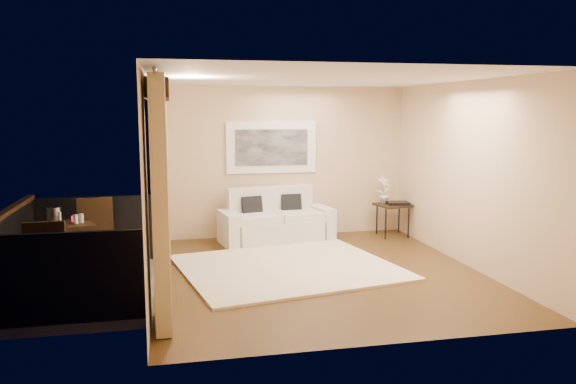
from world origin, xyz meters
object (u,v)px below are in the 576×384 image
object	(u,v)px
side_table	(393,207)
orchid	(384,189)
balcony_chair_near	(44,261)
balcony_chair_far	(96,229)
sofa	(275,222)
ice_bucket	(54,215)
bistro_table	(66,229)

from	to	relation	value
side_table	orchid	xyz separation A→B (m)	(-0.14, 0.10, 0.32)
side_table	orchid	size ratio (longest dim) A/B	1.27
orchid	balcony_chair_near	world-z (taller)	orchid
balcony_chair_far	orchid	bearing A→B (deg)	-172.67
sofa	balcony_chair_far	xyz separation A→B (m)	(-2.82, -1.42, 0.31)
orchid	ice_bucket	size ratio (longest dim) A/B	2.58
bistro_table	balcony_chair_near	xyz separation A→B (m)	(-0.02, -1.25, -0.10)
sofa	balcony_chair_far	size ratio (longest dim) A/B	1.88
balcony_chair_near	orchid	bearing A→B (deg)	27.01
side_table	ice_bucket	xyz separation A→B (m)	(-5.48, -1.50, 0.35)
bistro_table	balcony_chair_near	bearing A→B (deg)	-90.85
bistro_table	balcony_chair_near	world-z (taller)	balcony_chair_near
orchid	bistro_table	world-z (taller)	orchid
side_table	ice_bucket	bearing A→B (deg)	-164.74
side_table	bistro_table	xyz separation A→B (m)	(-5.32, -1.64, 0.17)
sofa	balcony_chair_near	world-z (taller)	balcony_chair_near
orchid	bistro_table	distance (m)	5.47
bistro_table	balcony_chair_far	bearing A→B (deg)	42.16
bistro_table	sofa	bearing A→B (deg)	28.72
side_table	orchid	distance (m)	0.36
bistro_table	ice_bucket	size ratio (longest dim) A/B	4.23
sofa	bistro_table	bearing A→B (deg)	-160.54
sofa	balcony_chair_far	world-z (taller)	balcony_chair_far
side_table	balcony_chair_near	bearing A→B (deg)	-151.55
orchid	sofa	bearing A→B (deg)	-179.56
sofa	bistro_table	world-z (taller)	sofa
sofa	orchid	xyz separation A→B (m)	(2.02, 0.02, 0.52)
side_table	bistro_table	world-z (taller)	bistro_table
sofa	balcony_chair_near	size ratio (longest dim) A/B	1.97
ice_bucket	balcony_chair_near	bearing A→B (deg)	-84.08
bistro_table	balcony_chair_far	distance (m)	0.47
balcony_chair_far	side_table	bearing A→B (deg)	-174.21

